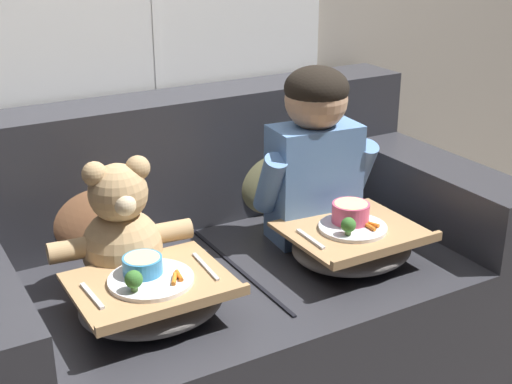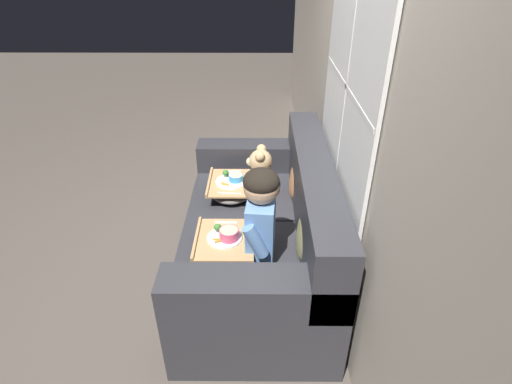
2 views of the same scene
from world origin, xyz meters
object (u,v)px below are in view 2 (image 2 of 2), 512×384
at_px(teddy_bear, 260,176).
at_px(throw_pillow_behind_teddy, 298,176).
at_px(lap_tray_teddy, 231,188).
at_px(throw_pillow_behind_child, 307,231).
at_px(couch, 265,235).
at_px(lap_tray_child, 225,244).
at_px(child_figure, 261,210).

bearing_deg(teddy_bear, throw_pillow_behind_teddy, 89.90).
relative_size(throw_pillow_behind_teddy, lap_tray_teddy, 0.88).
xyz_separation_m(throw_pillow_behind_child, throw_pillow_behind_teddy, (-0.66, 0.00, 0.00)).
relative_size(couch, lap_tray_child, 4.41).
distance_m(throw_pillow_behind_child, throw_pillow_behind_teddy, 0.66).
bearing_deg(child_figure, throw_pillow_behind_teddy, 157.55).
distance_m(teddy_bear, lap_tray_teddy, 0.24).
distance_m(throw_pillow_behind_teddy, lap_tray_teddy, 0.50).
bearing_deg(throw_pillow_behind_child, throw_pillow_behind_teddy, 180.00).
xyz_separation_m(throw_pillow_behind_teddy, child_figure, (0.66, -0.27, 0.15)).
bearing_deg(lap_tray_child, child_figure, 90.09).
bearing_deg(lap_tray_child, couch, 143.24).
bearing_deg(throw_pillow_behind_teddy, child_figure, -22.45).
distance_m(child_figure, lap_tray_child, 0.33).
relative_size(throw_pillow_behind_child, throw_pillow_behind_teddy, 1.01).
xyz_separation_m(couch, throw_pillow_behind_teddy, (-0.33, 0.24, 0.29)).
height_order(couch, teddy_bear, couch).
xyz_separation_m(lap_tray_child, lap_tray_teddy, (-0.66, -0.00, -0.00)).
xyz_separation_m(throw_pillow_behind_teddy, lap_tray_teddy, (-0.00, -0.49, -0.10)).
height_order(throw_pillow_behind_child, child_figure, child_figure).
relative_size(throw_pillow_behind_teddy, teddy_bear, 0.86).
height_order(couch, throw_pillow_behind_child, couch).
bearing_deg(lap_tray_child, teddy_bear, 162.32).
relative_size(couch, lap_tray_teddy, 4.30).
height_order(throw_pillow_behind_teddy, lap_tray_child, throw_pillow_behind_teddy).
distance_m(child_figure, teddy_bear, 0.68).
xyz_separation_m(teddy_bear, lap_tray_teddy, (-0.00, -0.21, -0.10)).
bearing_deg(child_figure, teddy_bear, -179.63).
height_order(throw_pillow_behind_child, lap_tray_teddy, throw_pillow_behind_child).
bearing_deg(couch, child_figure, -5.51).
relative_size(throw_pillow_behind_child, teddy_bear, 0.87).
xyz_separation_m(couch, lap_tray_teddy, (-0.33, -0.25, 0.19)).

